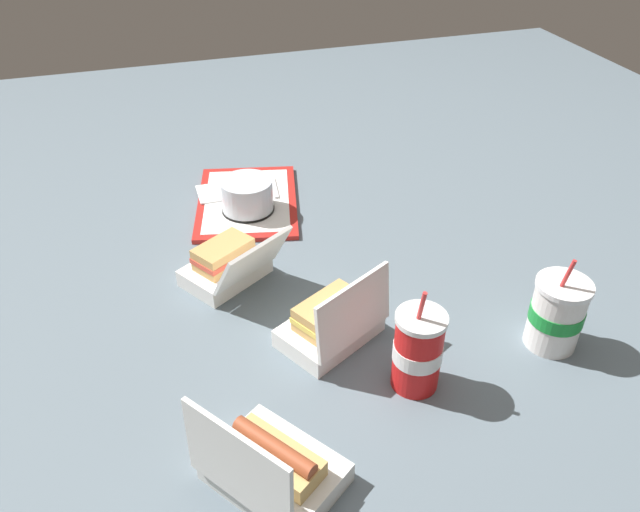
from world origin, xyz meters
TOP-DOWN VIEW (x-y plane):
  - ground_plane at (0.00, 0.00)m, footprint 3.20×3.20m
  - food_tray at (-0.38, -0.11)m, footprint 0.42×0.34m
  - cake_container at (-0.33, -0.11)m, footprint 0.14×0.14m
  - ketchup_cup at (-0.48, -0.12)m, footprint 0.04×0.04m
  - napkin_stack at (-0.44, -0.18)m, footprint 0.10×0.10m
  - plastic_fork at (-0.42, -0.02)m, footprint 0.11×0.03m
  - clamshell_hotdog_center at (0.47, -0.25)m, footprint 0.25×0.24m
  - clamshell_sandwich_front at (-0.06, -0.21)m, footprint 0.25×0.25m
  - clamshell_sandwich_left at (0.19, -0.05)m, footprint 0.21×0.23m
  - soda_cup_left at (0.34, 0.05)m, footprint 0.09×0.09m
  - soda_cup_back at (0.32, 0.35)m, footprint 0.11×0.11m

SIDE VIEW (x-z plane):
  - ground_plane at x=0.00m, z-range 0.00..0.00m
  - food_tray at x=-0.38m, z-range 0.00..0.01m
  - napkin_stack at x=-0.44m, z-range 0.01..0.02m
  - plastic_fork at x=-0.42m, z-range 0.01..0.02m
  - ketchup_cup at x=-0.48m, z-range 0.01..0.04m
  - clamshell_hotdog_center at x=0.47m, z-range -0.05..0.14m
  - clamshell_sandwich_front at x=-0.06m, z-range -0.03..0.12m
  - clamshell_sandwich_left at x=0.19m, z-range -0.04..0.13m
  - cake_container at x=-0.33m, z-range 0.01..0.10m
  - soda_cup_back at x=0.32m, z-range -0.03..0.18m
  - soda_cup_left at x=0.34m, z-range -0.03..0.19m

